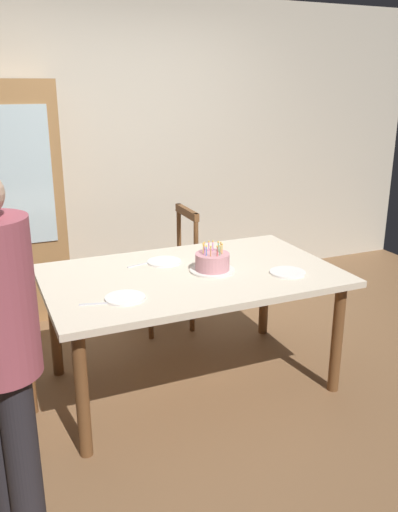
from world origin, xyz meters
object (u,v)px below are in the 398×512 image
Objects in this scene: chair_spindle_back at (167,272)px; birthday_cake at (212,263)px; dining_table at (192,284)px; plate_near_celebrant at (125,298)px; plate_far_side at (164,262)px; plate_near_guest at (288,272)px.

birthday_cake is at bearing -91.60° from chair_spindle_back.
dining_table is 8.08× the size of plate_near_celebrant.
plate_near_celebrant is at bearing -129.08° from plate_far_side.
plate_far_side is at bearing 128.30° from birthday_cake.
plate_far_side is at bearing 50.92° from plate_near_celebrant.
birthday_cake is 1.27× the size of plate_near_guest.
plate_near_celebrant reaches higher than dining_table.
birthday_cake reaches higher than plate_far_side.
chair_spindle_back is (0.02, 0.90, -0.35)m from birthday_cake.
birthday_cake is 0.46m from plate_near_guest.
plate_far_side is 0.23× the size of chair_spindle_back.
plate_far_side is (-0.22, 0.27, -0.05)m from birthday_cake.
dining_table is 6.35× the size of birthday_cake.
birthday_cake is 0.66m from plate_near_celebrant.
dining_table is at bearing 155.21° from plate_near_guest.
plate_near_guest is at bearing -71.12° from chair_spindle_back.
plate_near_guest is 0.23× the size of chair_spindle_back.
plate_near_celebrant is 1.00× the size of plate_far_side.
plate_far_side and plate_near_guest have the same top height.
birthday_cake is 0.29× the size of chair_spindle_back.
dining_table is 1.87× the size of chair_spindle_back.
birthday_cake is 0.35m from plate_far_side.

